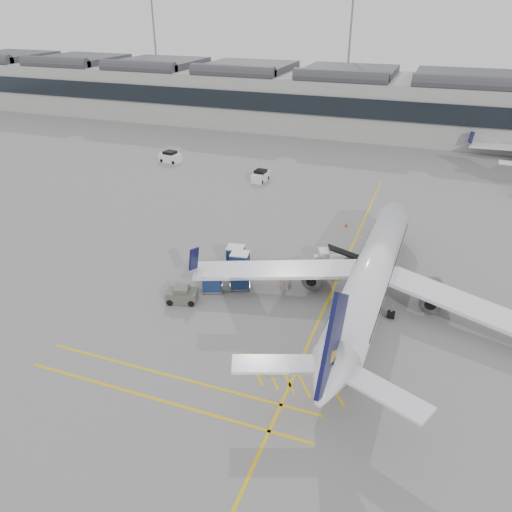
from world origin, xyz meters
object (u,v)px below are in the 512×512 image
(belt_loader, at_px, (334,259))
(ramp_agent_b, at_px, (288,269))
(airliner_main, at_px, (371,276))
(ramp_agent_a, at_px, (283,273))
(baggage_cart_a, at_px, (240,278))
(pushback_tug, at_px, (182,295))

(belt_loader, xyz_separation_m, ramp_agent_b, (-3.81, -4.04, 0.24))
(airliner_main, xyz_separation_m, ramp_agent_a, (-8.55, 0.98, -1.91))
(baggage_cart_a, bearing_deg, pushback_tug, -159.08)
(ramp_agent_a, height_order, ramp_agent_b, ramp_agent_a)
(belt_loader, xyz_separation_m, ramp_agent_a, (-4.00, -5.22, 0.30))
(baggage_cart_a, distance_m, ramp_agent_b, 5.28)
(ramp_agent_b, relative_size, pushback_tug, 0.57)
(belt_loader, xyz_separation_m, baggage_cart_a, (-7.50, -7.81, 0.45))
(baggage_cart_a, bearing_deg, belt_loader, 22.06)
(pushback_tug, bearing_deg, airliner_main, 3.93)
(ramp_agent_a, distance_m, ramp_agent_b, 1.20)
(airliner_main, relative_size, belt_loader, 6.67)
(belt_loader, distance_m, ramp_agent_a, 6.59)
(belt_loader, height_order, ramp_agent_b, belt_loader)
(airliner_main, relative_size, ramp_agent_b, 20.88)
(belt_loader, relative_size, ramp_agent_b, 3.13)
(ramp_agent_a, bearing_deg, ramp_agent_b, 62.88)
(ramp_agent_b, bearing_deg, airliner_main, 145.76)
(baggage_cart_a, height_order, pushback_tug, baggage_cart_a)
(ramp_agent_a, bearing_deg, pushback_tug, -156.67)
(baggage_cart_a, relative_size, ramp_agent_b, 1.38)
(airliner_main, xyz_separation_m, pushback_tug, (-16.13, -5.68, -2.16))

